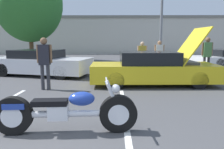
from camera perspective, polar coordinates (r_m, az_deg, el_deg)
name	(u,v)px	position (r m, az deg, el deg)	size (l,w,h in m)	color
parking_stripe_middle	(125,115)	(5.10, 3.36, -10.49)	(0.12, 4.80, 0.01)	white
far_building	(102,34)	(27.49, -2.56, 10.47)	(32.00, 4.20, 4.40)	beige
light_pole	(163,10)	(15.92, 13.19, 16.08)	(1.21, 0.28, 6.64)	slate
tree_background	(29,4)	(18.47, -20.87, 16.89)	(5.03, 5.03, 7.27)	brown
motorcycle	(66,111)	(4.14, -11.98, -9.39)	(2.62, 0.70, 0.99)	black
show_car_hood_open	(153,69)	(8.46, 10.78, 1.48)	(4.74, 1.86, 2.15)	yellow
parked_car_mid_row	(41,63)	(11.05, -18.15, 2.87)	(5.04, 2.97, 1.23)	silver
spectator_near_motorcycle	(142,54)	(11.65, 7.87, 5.28)	(0.52, 0.21, 1.60)	brown
spectator_by_show_car	(207,53)	(11.40, 23.57, 5.27)	(0.52, 0.24, 1.82)	#333338
spectator_midground	(159,54)	(11.79, 12.24, 5.38)	(0.52, 0.22, 1.65)	#333338
spectator_far_lot	(45,59)	(7.73, -17.21, 3.92)	(0.52, 0.23, 1.78)	#333338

